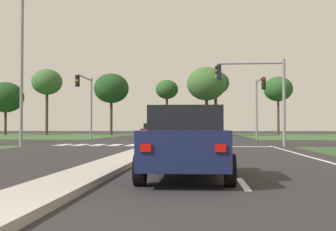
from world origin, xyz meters
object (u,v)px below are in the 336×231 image
at_px(street_lamp_second, 19,50).
at_px(treeline_second, 47,82).
at_px(car_navy_fourth, 187,142).
at_px(treeline_fifth, 216,84).
at_px(treeline_third, 111,88).
at_px(traffic_signal_far_right, 259,97).
at_px(treeline_fourth, 167,90).
at_px(pedestrian_at_median, 179,126).
at_px(car_silver_fifth, 168,130).
at_px(traffic_signal_far_left, 86,96).
at_px(car_blue_near, 162,131).
at_px(treeline_seventh, 278,89).
at_px(car_maroon_second, 152,131).
at_px(treeline_near, 6,97).
at_px(traffic_signal_near_right, 258,86).
at_px(treeline_sixth, 207,84).

xyz_separation_m(street_lamp_second, treeline_second, (-11.77, 37.27, 1.95)).
height_order(car_navy_fourth, treeline_fifth, treeline_fifth).
bearing_deg(treeline_third, traffic_signal_far_right, -53.11).
xyz_separation_m(street_lamp_second, treeline_fourth, (6.17, 37.34, 0.68)).
distance_m(pedestrian_at_median, treeline_fourth, 18.45).
bearing_deg(car_silver_fifth, treeline_fifth, 159.28).
relative_size(street_lamp_second, treeline_fourth, 1.32).
relative_size(traffic_signal_far_left, treeline_second, 0.59).
distance_m(traffic_signal_far_right, street_lamp_second, 20.31).
bearing_deg(car_blue_near, treeline_third, -47.68).
distance_m(car_navy_fourth, treeline_seventh, 55.31).
bearing_deg(treeline_seventh, car_maroon_second, -128.60).
xyz_separation_m(traffic_signal_far_right, treeline_near, (-34.43, 25.46, 1.89)).
bearing_deg(traffic_signal_far_right, pedestrian_at_median, 133.20).
height_order(car_silver_fifth, street_lamp_second, street_lamp_second).
distance_m(traffic_signal_far_left, street_lamp_second, 12.33).
bearing_deg(treeline_near, traffic_signal_near_right, -48.26).
height_order(traffic_signal_far_left, treeline_fourth, treeline_fourth).
height_order(treeline_near, treeline_fourth, treeline_fourth).
height_order(car_maroon_second, traffic_signal_far_left, traffic_signal_far_left).
bearing_deg(treeline_second, treeline_third, -7.21).
relative_size(car_maroon_second, treeline_sixth, 0.46).
xyz_separation_m(car_navy_fourth, treeline_fourth, (-4.74, 53.36, 5.77)).
bearing_deg(traffic_signal_far_right, car_navy_fourth, -100.64).
distance_m(treeline_second, treeline_fourth, 17.98).
height_order(treeline_fourth, treeline_seventh, treeline_seventh).
xyz_separation_m(traffic_signal_near_right, treeline_fourth, (-8.47, 36.65, 2.97)).
xyz_separation_m(car_blue_near, car_maroon_second, (-0.17, -9.23, 0.04)).
height_order(traffic_signal_far_right, treeline_third, treeline_third).
height_order(car_navy_fourth, treeline_second, treeline_second).
xyz_separation_m(car_maroon_second, traffic_signal_near_right, (8.38, -17.09, 2.84)).
relative_size(car_navy_fourth, traffic_signal_far_right, 0.78).
bearing_deg(traffic_signal_far_left, car_silver_fifth, 79.10).
bearing_deg(car_blue_near, treeline_fifth, -125.50).
distance_m(pedestrian_at_median, treeline_third, 20.08).
relative_size(traffic_signal_near_right, treeline_fifth, 0.58).
distance_m(traffic_signal_far_left, treeline_seventh, 33.43).
xyz_separation_m(car_navy_fourth, treeline_third, (-12.68, 52.03, 5.93)).
distance_m(pedestrian_at_median, treeline_near, 32.65).
distance_m(traffic_signal_far_left, treeline_third, 24.18).
xyz_separation_m(traffic_signal_far_left, pedestrian_at_median, (7.87, 7.74, -2.72)).
height_order(car_navy_fourth, traffic_signal_near_right, traffic_signal_near_right).
xyz_separation_m(traffic_signal_far_right, street_lamp_second, (-16.19, -12.07, 2.14)).
height_order(traffic_signal_near_right, treeline_seventh, treeline_seventh).
relative_size(traffic_signal_near_right, treeline_fourth, 0.65).
distance_m(car_navy_fourth, treeline_fourth, 53.88).
xyz_separation_m(car_blue_near, traffic_signal_far_right, (9.77, -14.93, 3.02)).
bearing_deg(treeline_near, car_maroon_second, -38.89).
relative_size(traffic_signal_near_right, treeline_second, 0.54).
height_order(traffic_signal_near_right, treeline_sixth, treeline_sixth).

